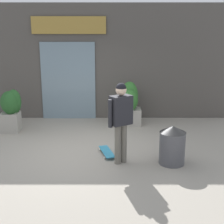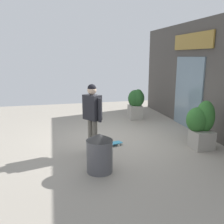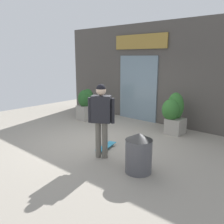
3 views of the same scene
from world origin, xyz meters
The scene contains 7 objects.
ground_plane centered at (0.00, 0.00, 0.00)m, with size 12.00×12.00×0.00m, color gray.
building_facade centered at (-0.03, 2.95, 1.76)m, with size 8.66×0.31×3.53m.
skateboarder centered at (0.83, -0.74, 1.08)m, with size 0.53×0.46×1.75m.
skateboard centered at (0.52, -0.26, 0.06)m, with size 0.40×0.81×0.08m.
planter_box_left centered at (-2.16, 1.48, 0.70)m, with size 0.58×0.67×1.18m.
planter_box_right centered at (1.16, 2.13, 0.68)m, with size 0.64×0.74×1.28m.
trash_bin centered at (1.93, -0.77, 0.42)m, with size 0.56×0.56×0.84m.
Camera 2 is at (6.69, -1.67, 2.41)m, focal length 39.26 mm.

